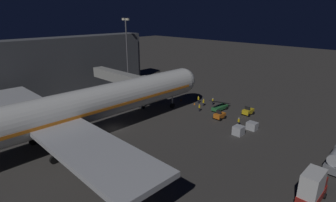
{
  "coord_description": "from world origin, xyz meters",
  "views": [
    {
      "loc": [
        -40.06,
        25.57,
        21.05
      ],
      "look_at": [
        -3.0,
        -11.98,
        3.5
      ],
      "focal_mm": 28.18,
      "sensor_mm": 36.0,
      "label": 1
    }
  ],
  "objects_px": {
    "ground_crew_walking_aft": "(239,122)",
    "ground_crew_by_belt_loader": "(213,101)",
    "ground_crew_marshaller_fwd": "(203,102)",
    "airliner_at_gate": "(49,116)",
    "baggage_tug_lead": "(220,115)",
    "baggage_container_mid_row": "(238,130)",
    "jet_bridge": "(124,79)",
    "apron_floodlight_mast": "(127,47)",
    "baggage_container_near_belt": "(252,126)",
    "ground_crew_near_nose_gear": "(199,107)",
    "baggage_tug_spare": "(248,111)",
    "traffic_cone_nose_starboard": "(181,100)",
    "belt_loader": "(220,107)",
    "cargo_truck_aft": "(313,187)",
    "traffic_cone_nose_port": "(195,104)",
    "ground_crew_by_tug": "(198,99)"
  },
  "relations": [
    {
      "from": "baggage_container_near_belt",
      "to": "baggage_tug_lead",
      "type": "bearing_deg",
      "value": -0.78
    },
    {
      "from": "apron_floodlight_mast",
      "to": "baggage_tug_lead",
      "type": "xyz_separation_m",
      "value": [
        -37.19,
        4.54,
        -10.57
      ]
    },
    {
      "from": "airliner_at_gate",
      "to": "ground_crew_walking_aft",
      "type": "distance_m",
      "value": 34.08
    },
    {
      "from": "baggage_container_near_belt",
      "to": "ground_crew_marshaller_fwd",
      "type": "xyz_separation_m",
      "value": [
        14.77,
        -4.17,
        0.26
      ]
    },
    {
      "from": "baggage_tug_lead",
      "to": "ground_crew_marshaller_fwd",
      "type": "relative_size",
      "value": 1.38
    },
    {
      "from": "cargo_truck_aft",
      "to": "baggage_container_mid_row",
      "type": "relative_size",
      "value": 2.77
    },
    {
      "from": "baggage_tug_spare",
      "to": "ground_crew_marshaller_fwd",
      "type": "height_order",
      "value": "baggage_tug_spare"
    },
    {
      "from": "ground_crew_by_tug",
      "to": "traffic_cone_nose_starboard",
      "type": "xyz_separation_m",
      "value": [
        4.3,
        1.6,
        -0.71
      ]
    },
    {
      "from": "traffic_cone_nose_port",
      "to": "belt_loader",
      "type": "bearing_deg",
      "value": -171.68
    },
    {
      "from": "traffic_cone_nose_port",
      "to": "baggage_tug_spare",
      "type": "bearing_deg",
      "value": -166.53
    },
    {
      "from": "jet_bridge",
      "to": "ground_crew_walking_aft",
      "type": "relative_size",
      "value": 11.7
    },
    {
      "from": "jet_bridge",
      "to": "baggage_tug_lead",
      "type": "bearing_deg",
      "value": -162.83
    },
    {
      "from": "apron_floodlight_mast",
      "to": "baggage_container_mid_row",
      "type": "relative_size",
      "value": 11.1
    },
    {
      "from": "ground_crew_walking_aft",
      "to": "traffic_cone_nose_starboard",
      "type": "relative_size",
      "value": 3.28
    },
    {
      "from": "belt_loader",
      "to": "ground_crew_by_belt_loader",
      "type": "height_order",
      "value": "belt_loader"
    },
    {
      "from": "airliner_at_gate",
      "to": "ground_crew_walking_aft",
      "type": "bearing_deg",
      "value": -119.29
    },
    {
      "from": "belt_loader",
      "to": "baggage_tug_spare",
      "type": "bearing_deg",
      "value": -161.06
    },
    {
      "from": "airliner_at_gate",
      "to": "jet_bridge",
      "type": "height_order",
      "value": "airliner_at_gate"
    },
    {
      "from": "ground_crew_walking_aft",
      "to": "traffic_cone_nose_port",
      "type": "height_order",
      "value": "ground_crew_walking_aft"
    },
    {
      "from": "jet_bridge",
      "to": "baggage_tug_lead",
      "type": "height_order",
      "value": "jet_bridge"
    },
    {
      "from": "ground_crew_by_tug",
      "to": "apron_floodlight_mast",
      "type": "bearing_deg",
      "value": 0.98
    },
    {
      "from": "baggage_tug_spare",
      "to": "ground_crew_near_nose_gear",
      "type": "bearing_deg",
      "value": 32.96
    },
    {
      "from": "baggage_container_near_belt",
      "to": "airliner_at_gate",
      "type": "bearing_deg",
      "value": 57.42
    },
    {
      "from": "baggage_tug_lead",
      "to": "traffic_cone_nose_starboard",
      "type": "xyz_separation_m",
      "value": [
        13.89,
        -3.41,
        -0.51
      ]
    },
    {
      "from": "apron_floodlight_mast",
      "to": "belt_loader",
      "type": "bearing_deg",
      "value": 179.72
    },
    {
      "from": "jet_bridge",
      "to": "ground_crew_marshaller_fwd",
      "type": "bearing_deg",
      "value": -144.57
    },
    {
      "from": "baggage_container_near_belt",
      "to": "traffic_cone_nose_port",
      "type": "bearing_deg",
      "value": -11.72
    },
    {
      "from": "airliner_at_gate",
      "to": "baggage_container_near_belt",
      "type": "distance_m",
      "value": 35.87
    },
    {
      "from": "baggage_tug_lead",
      "to": "ground_crew_by_belt_loader",
      "type": "distance_m",
      "value": 8.95
    },
    {
      "from": "baggage_container_near_belt",
      "to": "baggage_container_mid_row",
      "type": "bearing_deg",
      "value": 80.19
    },
    {
      "from": "jet_bridge",
      "to": "baggage_container_near_belt",
      "type": "relative_size",
      "value": 11.35
    },
    {
      "from": "baggage_tug_spare",
      "to": "baggage_container_mid_row",
      "type": "distance_m",
      "value": 11.02
    },
    {
      "from": "cargo_truck_aft",
      "to": "apron_floodlight_mast",
      "type": "bearing_deg",
      "value": -17.53
    },
    {
      "from": "baggage_tug_spare",
      "to": "ground_crew_walking_aft",
      "type": "height_order",
      "value": "baggage_tug_spare"
    },
    {
      "from": "jet_bridge",
      "to": "apron_floodlight_mast",
      "type": "height_order",
      "value": "apron_floodlight_mast"
    },
    {
      "from": "traffic_cone_nose_port",
      "to": "ground_crew_by_tug",
      "type": "bearing_deg",
      "value": -86.48
    },
    {
      "from": "baggage_container_mid_row",
      "to": "ground_crew_by_belt_loader",
      "type": "height_order",
      "value": "ground_crew_by_belt_loader"
    },
    {
      "from": "baggage_container_mid_row",
      "to": "ground_crew_walking_aft",
      "type": "bearing_deg",
      "value": -60.01
    },
    {
      "from": "baggage_container_mid_row",
      "to": "baggage_container_near_belt",
      "type": "bearing_deg",
      "value": -99.81
    },
    {
      "from": "traffic_cone_nose_starboard",
      "to": "belt_loader",
      "type": "bearing_deg",
      "value": -174.99
    },
    {
      "from": "baggage_container_near_belt",
      "to": "ground_crew_near_nose_gear",
      "type": "relative_size",
      "value": 1.09
    },
    {
      "from": "baggage_tug_lead",
      "to": "ground_crew_walking_aft",
      "type": "bearing_deg",
      "value": 172.93
    },
    {
      "from": "apron_floodlight_mast",
      "to": "ground_crew_marshaller_fwd",
      "type": "xyz_separation_m",
      "value": [
        -29.85,
        0.47,
        -10.36
      ]
    },
    {
      "from": "jet_bridge",
      "to": "cargo_truck_aft",
      "type": "bearing_deg",
      "value": 171.11
    },
    {
      "from": "ground_crew_walking_aft",
      "to": "ground_crew_by_belt_loader",
      "type": "bearing_deg",
      "value": -32.14
    },
    {
      "from": "baggage_container_mid_row",
      "to": "traffic_cone_nose_starboard",
      "type": "height_order",
      "value": "baggage_container_mid_row"
    },
    {
      "from": "baggage_tug_lead",
      "to": "baggage_container_mid_row",
      "type": "height_order",
      "value": "baggage_tug_lead"
    },
    {
      "from": "belt_loader",
      "to": "traffic_cone_nose_port",
      "type": "height_order",
      "value": "belt_loader"
    },
    {
      "from": "jet_bridge",
      "to": "ground_crew_walking_aft",
      "type": "height_order",
      "value": "jet_bridge"
    },
    {
      "from": "ground_crew_marshaller_fwd",
      "to": "airliner_at_gate",
      "type": "bearing_deg",
      "value": 82.73
    }
  ]
}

